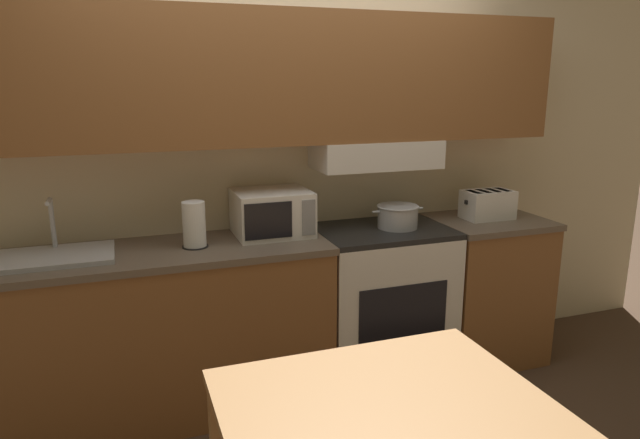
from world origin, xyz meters
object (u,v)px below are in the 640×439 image
stove_range (381,302)px  sink_basin (53,256)px  cooking_pot (398,216)px  dining_table (384,435)px  paper_towel_roll (194,225)px  toaster (488,204)px  microwave (272,213)px

stove_range → sink_basin: bearing=-179.9°
cooking_pot → dining_table: bearing=-118.2°
cooking_pot → paper_towel_roll: size_ratio=1.35×
stove_range → toaster: bearing=0.7°
stove_range → toaster: (0.71, 0.01, 0.54)m
cooking_pot → sink_basin: sink_basin is taller
toaster → dining_table: (-1.40, -1.46, -0.33)m
cooking_pot → sink_basin: 1.82m
stove_range → toaster: size_ratio=2.93×
toaster → stove_range: bearing=-179.3°
sink_basin → stove_range: bearing=0.1°
toaster → microwave: bearing=176.5°
cooking_pot → microwave: 0.73m
stove_range → paper_towel_roll: 1.21m
microwave → toaster: 1.34m
paper_towel_roll → toaster: bearing=0.8°
microwave → toaster: bearing=-3.5°
cooking_pot → toaster: bearing=1.8°
stove_range → microwave: size_ratio=2.24×
toaster → dining_table: 2.05m
stove_range → cooking_pot: size_ratio=2.84×
microwave → paper_towel_roll: 0.45m
microwave → sink_basin: 1.11m
sink_basin → dining_table: bearing=-54.4°
microwave → sink_basin: sink_basin is taller
paper_towel_roll → microwave: bearing=13.8°
cooking_pot → toaster: size_ratio=1.03×
stove_range → toaster: 0.89m
dining_table → sink_basin: bearing=125.6°
stove_range → microwave: 0.86m
microwave → paper_towel_roll: (-0.43, -0.11, -0.01)m
paper_towel_roll → dining_table: 1.53m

